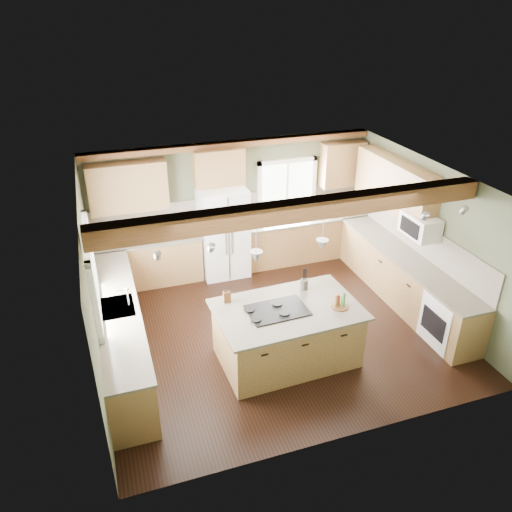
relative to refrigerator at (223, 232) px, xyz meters
name	(u,v)px	position (x,y,z in m)	size (l,w,h in m)	color
floor	(275,328)	(0.30, -2.12, -0.90)	(5.60, 5.60, 0.00)	black
ceiling	(278,182)	(0.30, -2.12, 1.70)	(5.60, 5.60, 0.00)	silver
wall_back	(232,204)	(0.30, 0.38, 0.40)	(5.60, 5.60, 0.00)	#4C533B
wall_left	(92,290)	(-2.50, -2.12, 0.40)	(5.00, 5.00, 0.00)	#4C533B
wall_right	(427,236)	(3.10, -2.12, 0.40)	(5.00, 5.00, 0.00)	#4C533B
ceiling_beam	(299,210)	(0.30, -2.92, 1.57)	(5.55, 0.26, 0.26)	#4D2916
soffit_trim	(232,144)	(0.30, 0.28, 1.64)	(5.55, 0.20, 0.10)	#4D2916
backsplash_back	(233,209)	(0.30, 0.36, 0.31)	(5.58, 0.03, 0.58)	brown
backsplash_right	(424,240)	(3.08, -2.07, 0.31)	(0.03, 3.70, 0.58)	brown
base_cab_back_left	(148,262)	(-1.49, 0.08, -0.46)	(2.02, 0.60, 0.88)	brown
counter_back_left	(146,241)	(-1.49, 0.08, 0.00)	(2.06, 0.64, 0.04)	#4A4236
base_cab_back_right	(305,239)	(1.79, 0.08, -0.46)	(2.62, 0.60, 0.88)	brown
counter_back_right	(306,219)	(1.79, 0.08, 0.00)	(2.66, 0.64, 0.04)	#4A4236
base_cab_left	(121,333)	(-2.20, -2.07, -0.46)	(0.60, 3.70, 0.88)	brown
counter_left	(117,308)	(-2.20, -2.07, 0.00)	(0.64, 3.74, 0.04)	#4A4236
base_cab_right	(404,280)	(2.80, -2.07, -0.46)	(0.60, 3.70, 0.88)	brown
counter_right	(407,258)	(2.80, -2.07, 0.00)	(0.64, 3.74, 0.04)	#4A4236
upper_cab_back_left	(128,187)	(-1.69, 0.21, 1.05)	(1.40, 0.35, 0.90)	brown
upper_cab_over_fridge	(219,167)	(0.00, 0.21, 1.25)	(0.96, 0.35, 0.70)	brown
upper_cab_right	(395,185)	(2.92, -1.22, 1.05)	(0.35, 2.20, 0.90)	brown
upper_cab_back_corner	(342,164)	(2.60, 0.21, 1.05)	(0.90, 0.35, 0.90)	brown
window_left	(91,273)	(-2.48, -2.07, 0.65)	(0.04, 1.60, 1.05)	white
window_back	(287,186)	(1.45, 0.36, 0.65)	(1.10, 0.04, 1.00)	white
sink	(117,308)	(-2.20, -2.07, 0.01)	(0.50, 0.65, 0.03)	#262628
faucet	(128,297)	(-2.02, -2.07, 0.15)	(0.02, 0.02, 0.28)	#B2B2B7
dishwasher	(131,390)	(-2.19, -3.37, -0.47)	(0.60, 0.60, 0.84)	white
oven	(449,320)	(2.79, -3.37, -0.47)	(0.60, 0.72, 0.84)	white
microwave	(420,226)	(2.88, -2.17, 0.65)	(0.40, 0.70, 0.38)	white
pendant_left	(256,257)	(-0.31, -2.94, 0.98)	(0.18, 0.18, 0.16)	#B2B2B7
pendant_right	(322,245)	(0.69, -2.90, 0.98)	(0.18, 0.18, 0.16)	#B2B2B7
refrigerator	(223,232)	(0.00, 0.00, 0.00)	(0.90, 0.74, 1.80)	white
island	(287,335)	(0.19, -2.92, -0.46)	(2.00, 1.22, 0.88)	brown
island_top	(288,310)	(0.19, -2.92, 0.00)	(2.13, 1.36, 0.04)	#4A4236
cooktop	(277,310)	(0.02, -2.93, 0.03)	(0.87, 0.58, 0.02)	black
knife_block	(227,297)	(-0.61, -2.46, 0.11)	(0.11, 0.08, 0.18)	brown
utensil_crock	(304,284)	(0.64, -2.48, 0.10)	(0.12, 0.12, 0.16)	#3A322E
bottle_tray	(340,300)	(0.93, -3.13, 0.14)	(0.26, 0.26, 0.24)	brown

